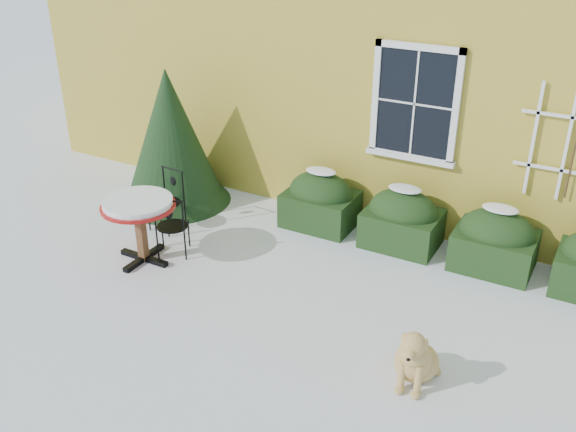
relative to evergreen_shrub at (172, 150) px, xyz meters
The scene contains 7 objects.
ground 3.62m from the evergreen_shrub, 38.09° to the right, with size 80.00×80.00×0.00m, color white.
hedge_row 4.46m from the evergreen_shrub, ahead, with size 4.95×0.80×0.91m.
evergreen_shrub is the anchor object (origin of this frame).
bistro_table 1.94m from the evergreen_shrub, 65.16° to the right, with size 1.00×1.00×0.92m.
patio_chair_near 1.84m from the evergreen_shrub, 52.93° to the right, with size 0.55×0.54×0.91m.
patio_chair_far 1.05m from the evergreen_shrub, 57.52° to the right, with size 0.44×0.44×0.92m.
dog 5.45m from the evergreen_shrub, 25.48° to the right, with size 0.51×0.83×0.74m.
Camera 1 is at (3.50, -5.32, 4.55)m, focal length 40.00 mm.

